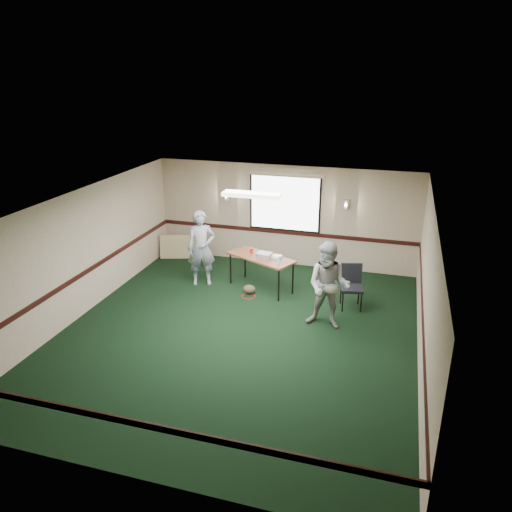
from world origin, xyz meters
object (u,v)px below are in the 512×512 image
(conference_chair, at_px, (351,282))
(person_right, at_px, (329,286))
(projector, at_px, (264,255))
(folding_table, at_px, (261,259))
(person_left, at_px, (201,248))

(conference_chair, bearing_deg, person_right, -121.25)
(conference_chair, relative_size, person_right, 0.53)
(projector, relative_size, person_right, 0.18)
(folding_table, bearing_deg, conference_chair, 16.34)
(projector, bearing_deg, conference_chair, 0.32)
(folding_table, relative_size, person_right, 0.98)
(projector, relative_size, conference_chair, 0.34)
(person_right, bearing_deg, person_left, 163.44)
(person_left, bearing_deg, person_right, -44.93)
(projector, xyz_separation_m, person_right, (1.74, -1.38, 0.03))
(folding_table, bearing_deg, projector, 5.41)
(projector, height_order, conference_chair, conference_chair)
(folding_table, height_order, conference_chair, conference_chair)
(conference_chair, distance_m, person_left, 3.69)
(projector, height_order, person_right, person_right)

